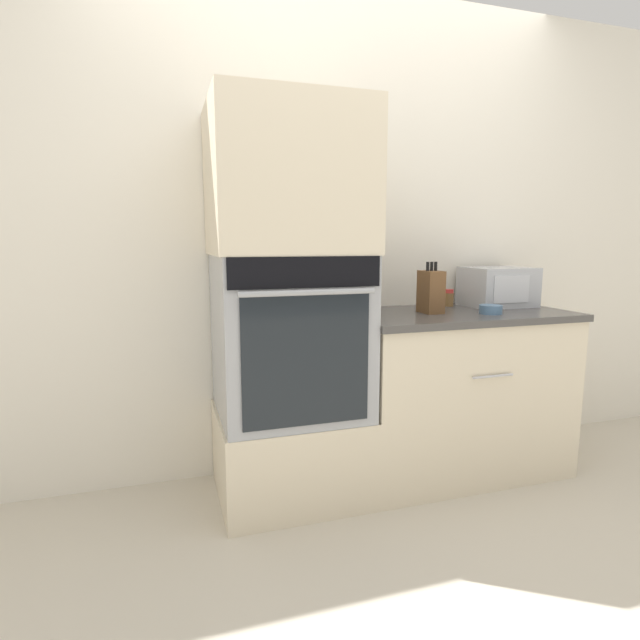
{
  "coord_description": "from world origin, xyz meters",
  "views": [
    {
      "loc": [
        -0.9,
        -1.93,
        1.22
      ],
      "look_at": [
        -0.22,
        0.21,
        0.87
      ],
      "focal_mm": 28.0,
      "sensor_mm": 36.0,
      "label": 1
    }
  ],
  "objects_px": {
    "microwave": "(498,287)",
    "bowl": "(491,309)",
    "wall_oven": "(289,335)",
    "knife_block": "(431,292)",
    "condiment_jar_near": "(449,298)",
    "condiment_jar_mid": "(366,299)"
  },
  "relations": [
    {
      "from": "microwave",
      "to": "bowl",
      "type": "xyz_separation_m",
      "value": [
        -0.23,
        -0.25,
        -0.09
      ]
    },
    {
      "from": "wall_oven",
      "to": "bowl",
      "type": "relative_size",
      "value": 6.62
    },
    {
      "from": "wall_oven",
      "to": "microwave",
      "type": "xyz_separation_m",
      "value": [
        1.24,
        0.13,
        0.18
      ]
    },
    {
      "from": "wall_oven",
      "to": "knife_block",
      "type": "distance_m",
      "value": 0.76
    },
    {
      "from": "knife_block",
      "to": "bowl",
      "type": "xyz_separation_m",
      "value": [
        0.27,
        -0.12,
        -0.09
      ]
    },
    {
      "from": "microwave",
      "to": "condiment_jar_near",
      "type": "height_order",
      "value": "microwave"
    },
    {
      "from": "condiment_jar_near",
      "to": "microwave",
      "type": "bearing_deg",
      "value": -15.19
    },
    {
      "from": "microwave",
      "to": "condiment_jar_mid",
      "type": "height_order",
      "value": "microwave"
    },
    {
      "from": "bowl",
      "to": "microwave",
      "type": "bearing_deg",
      "value": 48.23
    },
    {
      "from": "bowl",
      "to": "condiment_jar_near",
      "type": "distance_m",
      "value": 0.33
    },
    {
      "from": "wall_oven",
      "to": "bowl",
      "type": "xyz_separation_m",
      "value": [
        1.01,
        -0.12,
        0.1
      ]
    },
    {
      "from": "bowl",
      "to": "condiment_jar_near",
      "type": "relative_size",
      "value": 1.2
    },
    {
      "from": "condiment_jar_mid",
      "to": "microwave",
      "type": "bearing_deg",
      "value": -9.35
    },
    {
      "from": "wall_oven",
      "to": "microwave",
      "type": "bearing_deg",
      "value": 5.92
    },
    {
      "from": "wall_oven",
      "to": "condiment_jar_mid",
      "type": "bearing_deg",
      "value": 27.09
    },
    {
      "from": "knife_block",
      "to": "condiment_jar_mid",
      "type": "bearing_deg",
      "value": 134.52
    },
    {
      "from": "microwave",
      "to": "condiment_jar_near",
      "type": "distance_m",
      "value": 0.28
    },
    {
      "from": "bowl",
      "to": "condiment_jar_near",
      "type": "height_order",
      "value": "condiment_jar_near"
    },
    {
      "from": "condiment_jar_mid",
      "to": "bowl",
      "type": "bearing_deg",
      "value": -35.91
    },
    {
      "from": "condiment_jar_near",
      "to": "condiment_jar_mid",
      "type": "relative_size",
      "value": 0.9
    },
    {
      "from": "wall_oven",
      "to": "condiment_jar_near",
      "type": "relative_size",
      "value": 7.92
    },
    {
      "from": "condiment_jar_near",
      "to": "knife_block",
      "type": "bearing_deg",
      "value": -139.31
    }
  ]
}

